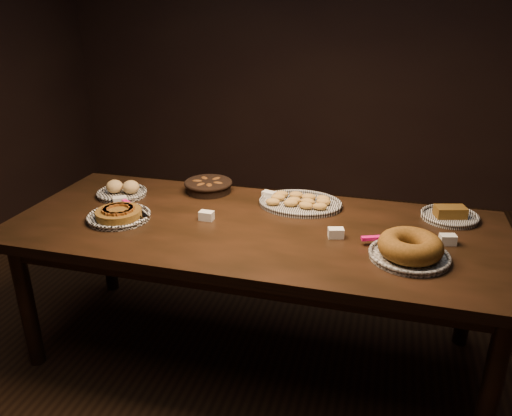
% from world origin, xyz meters
% --- Properties ---
extents(ground, '(5.00, 5.00, 0.00)m').
position_xyz_m(ground, '(0.00, 0.00, 0.00)').
color(ground, black).
rests_on(ground, ground).
extents(buffet_table, '(2.40, 1.00, 0.75)m').
position_xyz_m(buffet_table, '(0.00, 0.00, 0.68)').
color(buffet_table, black).
rests_on(buffet_table, ground).
extents(apple_tart_plate, '(0.32, 0.33, 0.06)m').
position_xyz_m(apple_tart_plate, '(-0.67, -0.10, 0.77)').
color(apple_tart_plate, white).
rests_on(apple_tart_plate, buffet_table).
extents(madeleine_platter, '(0.44, 0.36, 0.05)m').
position_xyz_m(madeleine_platter, '(0.17, 0.31, 0.77)').
color(madeleine_platter, black).
rests_on(madeleine_platter, buffet_table).
extents(bundt_cake_plate, '(0.38, 0.36, 0.11)m').
position_xyz_m(bundt_cake_plate, '(0.72, -0.15, 0.79)').
color(bundt_cake_plate, black).
rests_on(bundt_cake_plate, buffet_table).
extents(croissant_basket, '(0.29, 0.29, 0.07)m').
position_xyz_m(croissant_basket, '(-0.38, 0.38, 0.79)').
color(croissant_basket, black).
rests_on(croissant_basket, buffet_table).
extents(bread_roll_plate, '(0.28, 0.28, 0.09)m').
position_xyz_m(bread_roll_plate, '(-0.82, 0.20, 0.78)').
color(bread_roll_plate, white).
rests_on(bread_roll_plate, buffet_table).
extents(loaf_plate, '(0.28, 0.28, 0.06)m').
position_xyz_m(loaf_plate, '(0.92, 0.33, 0.77)').
color(loaf_plate, black).
rests_on(loaf_plate, buffet_table).
extents(tent_cards, '(1.73, 0.45, 0.04)m').
position_xyz_m(tent_cards, '(0.05, 0.08, 0.77)').
color(tent_cards, white).
rests_on(tent_cards, buffet_table).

